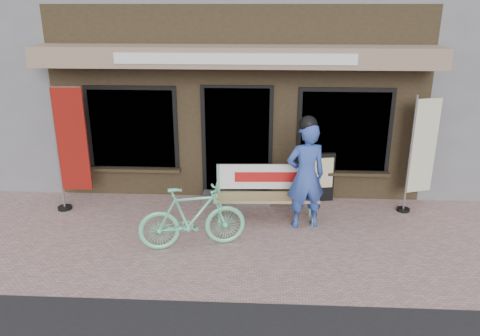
# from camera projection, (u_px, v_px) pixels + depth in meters

# --- Properties ---
(ground) EXTENTS (70.00, 70.00, 0.00)m
(ground) POSITION_uv_depth(u_px,v_px,m) (230.00, 245.00, 7.38)
(ground) COLOR tan
(ground) RESTS_ON ground
(storefront) EXTENTS (7.00, 6.77, 6.00)m
(storefront) POSITION_uv_depth(u_px,v_px,m) (244.00, 31.00, 11.06)
(storefront) COLOR black
(storefront) RESTS_ON ground
(bench) EXTENTS (1.82, 0.56, 0.98)m
(bench) POSITION_uv_depth(u_px,v_px,m) (266.00, 189.00, 8.10)
(bench) COLOR #70DBA9
(bench) RESTS_ON ground
(person) EXTENTS (0.75, 0.58, 1.93)m
(person) POSITION_uv_depth(u_px,v_px,m) (306.00, 174.00, 7.71)
(person) COLOR #314EAA
(person) RESTS_ON ground
(bicycle) EXTENTS (1.73, 0.87, 1.00)m
(bicycle) POSITION_uv_depth(u_px,v_px,m) (192.00, 217.00, 7.18)
(bicycle) COLOR #70DBA9
(bicycle) RESTS_ON ground
(nobori_red) EXTENTS (0.69, 0.27, 2.35)m
(nobori_red) POSITION_uv_depth(u_px,v_px,m) (70.00, 147.00, 8.27)
(nobori_red) COLOR gray
(nobori_red) RESTS_ON ground
(nobori_cream) EXTENTS (0.63, 0.33, 2.15)m
(nobori_cream) POSITION_uv_depth(u_px,v_px,m) (421.00, 152.00, 8.29)
(nobori_cream) COLOR gray
(nobori_cream) RESTS_ON ground
(menu_stand) EXTENTS (0.49, 0.18, 0.96)m
(menu_stand) POSITION_uv_depth(u_px,v_px,m) (321.00, 177.00, 8.89)
(menu_stand) COLOR black
(menu_stand) RESTS_ON ground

